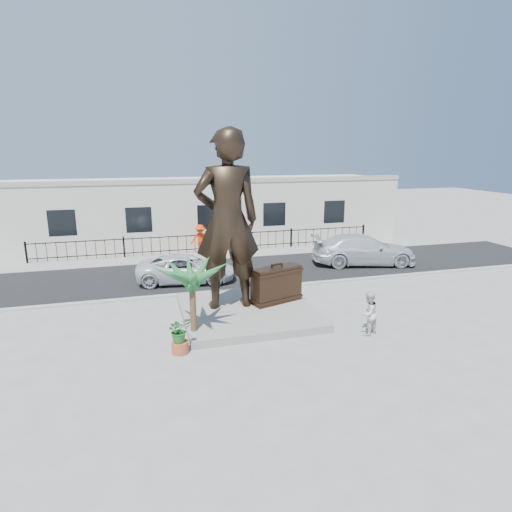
{
  "coord_description": "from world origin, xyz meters",
  "views": [
    {
      "loc": [
        -4.51,
        -14.26,
        6.5
      ],
      "look_at": [
        0.0,
        2.0,
        2.3
      ],
      "focal_mm": 30.0,
      "sensor_mm": 36.0,
      "label": 1
    }
  ],
  "objects_px": {
    "statue": "(227,221)",
    "suitcase": "(277,285)",
    "tourist": "(368,313)",
    "car_white": "(186,269)"
  },
  "relations": [
    {
      "from": "statue",
      "to": "suitcase",
      "type": "bearing_deg",
      "value": 177.55
    },
    {
      "from": "car_white",
      "to": "statue",
      "type": "bearing_deg",
      "value": -157.48
    },
    {
      "from": "statue",
      "to": "suitcase",
      "type": "distance_m",
      "value": 3.43
    },
    {
      "from": "tourist",
      "to": "car_white",
      "type": "xyz_separation_m",
      "value": [
        -5.56,
        8.15,
        -0.12
      ]
    },
    {
      "from": "tourist",
      "to": "car_white",
      "type": "distance_m",
      "value": 9.87
    },
    {
      "from": "tourist",
      "to": "suitcase",
      "type": "bearing_deg",
      "value": -81.39
    },
    {
      "from": "tourist",
      "to": "car_white",
      "type": "height_order",
      "value": "tourist"
    },
    {
      "from": "statue",
      "to": "car_white",
      "type": "distance_m",
      "value": 5.78
    },
    {
      "from": "tourist",
      "to": "statue",
      "type": "bearing_deg",
      "value": -64.83
    },
    {
      "from": "statue",
      "to": "suitcase",
      "type": "height_order",
      "value": "statue"
    }
  ]
}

